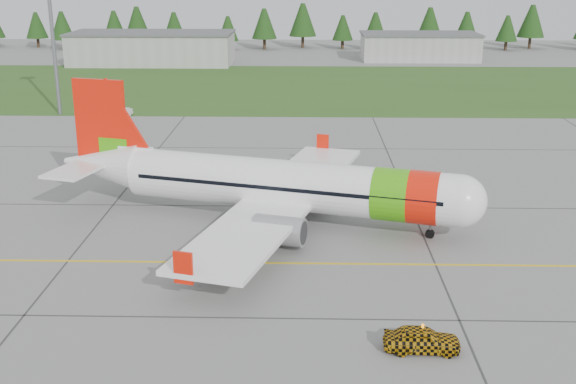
{
  "coord_description": "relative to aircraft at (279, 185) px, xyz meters",
  "views": [
    {
      "loc": [
        1.18,
        -37.09,
        19.33
      ],
      "look_at": [
        -0.09,
        13.03,
        3.48
      ],
      "focal_mm": 45.0,
      "sensor_mm": 36.0,
      "label": 1
    }
  ],
  "objects": [
    {
      "name": "grass_strip",
      "position": [
        0.9,
        65.74,
        -3.02
      ],
      "size": [
        320.0,
        50.0,
        0.03
      ],
      "primitive_type": "cube",
      "color": "#30561E",
      "rests_on": "ground"
    },
    {
      "name": "hangar_west",
      "position": [
        -29.1,
        93.74,
        -0.04
      ],
      "size": [
        32.0,
        14.0,
        6.0
      ],
      "primitive_type": "cube",
      "color": "#A8A8A3",
      "rests_on": "ground"
    },
    {
      "name": "aircraft",
      "position": [
        0.0,
        0.0,
        0.0
      ],
      "size": [
        33.97,
        32.05,
        10.53
      ],
      "rotation": [
        0.0,
        0.0,
        -0.28
      ],
      "color": "white",
      "rests_on": "ground"
    },
    {
      "name": "taxi_guideline",
      "position": [
        0.9,
        -8.26,
        -3.02
      ],
      "size": [
        120.0,
        0.25,
        0.02
      ],
      "primitive_type": "cube",
      "color": "gold",
      "rests_on": "ground"
    },
    {
      "name": "floodlight_mast",
      "position": [
        -31.1,
        41.74,
        6.96
      ],
      "size": [
        0.5,
        0.5,
        20.0
      ],
      "primitive_type": "cylinder",
      "color": "slate",
      "rests_on": "ground"
    },
    {
      "name": "ground",
      "position": [
        0.9,
        -16.26,
        -3.04
      ],
      "size": [
        320.0,
        320.0,
        0.0
      ],
      "primitive_type": "plane",
      "color": "gray",
      "rests_on": "ground"
    },
    {
      "name": "service_van",
      "position": [
        -22.43,
        39.9,
        -1.09
      ],
      "size": [
        1.71,
        1.67,
        3.9
      ],
      "primitive_type": "imported",
      "rotation": [
        0.0,
        0.0,
        -0.34
      ],
      "color": "silver",
      "rests_on": "ground"
    },
    {
      "name": "follow_me_car",
      "position": [
        8.22,
        -19.67,
        -1.04
      ],
      "size": [
        1.41,
        1.65,
        4.0
      ],
      "primitive_type": "imported",
      "rotation": [
        0.0,
        0.0,
        1.54
      ],
      "color": "#DD9F0C",
      "rests_on": "ground"
    },
    {
      "name": "treeline",
      "position": [
        0.9,
        121.74,
        1.96
      ],
      "size": [
        160.0,
        8.0,
        10.0
      ],
      "primitive_type": null,
      "color": "#1C3F14",
      "rests_on": "ground"
    },
    {
      "name": "hangar_east",
      "position": [
        25.9,
        101.74,
        -0.44
      ],
      "size": [
        24.0,
        12.0,
        5.2
      ],
      "primitive_type": "cube",
      "color": "#A8A8A3",
      "rests_on": "ground"
    }
  ]
}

